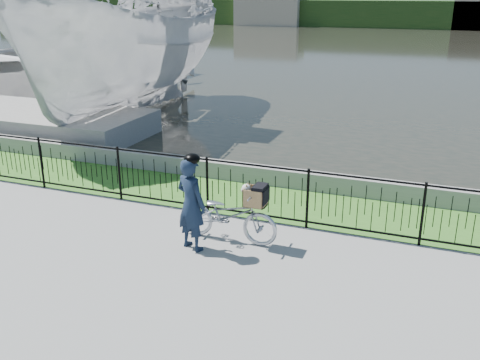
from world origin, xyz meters
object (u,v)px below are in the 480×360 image
at_px(bicycle_rig, 229,214).
at_px(boat_near, 127,51).
at_px(boat_far, 61,57).
at_px(cyclist, 191,203).

height_order(bicycle_rig, boat_near, boat_near).
distance_m(bicycle_rig, boat_far, 17.93).
bearing_deg(boat_far, cyclist, -45.14).
bearing_deg(cyclist, boat_near, 127.61).
height_order(boat_near, boat_far, boat_near).
bearing_deg(bicycle_rig, boat_far, 137.07).
bearing_deg(cyclist, bicycle_rig, 47.90).
bearing_deg(cyclist, boat_far, 134.86).
xyz_separation_m(cyclist, boat_near, (-6.04, 7.84, 1.45)).
distance_m(cyclist, boat_near, 10.00).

